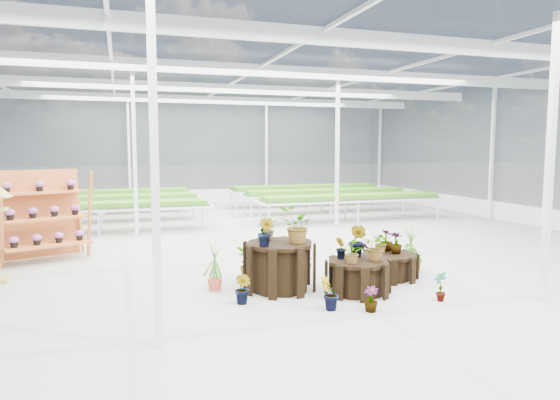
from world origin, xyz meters
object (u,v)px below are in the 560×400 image
object	(u,v)px
plinth_low	(389,266)
plinth_tall	(279,266)
shelf_rack	(43,216)
plinth_mid	(358,277)

from	to	relation	value
plinth_low	plinth_tall	bearing A→B (deg)	-177.40
plinth_tall	shelf_rack	xyz separation A→B (m)	(-4.18, 3.76, 0.57)
plinth_tall	plinth_mid	world-z (taller)	plinth_tall
plinth_low	shelf_rack	world-z (taller)	shelf_rack
plinth_mid	shelf_rack	distance (m)	6.96
plinth_low	shelf_rack	bearing A→B (deg)	150.20
plinth_low	plinth_mid	bearing A→B (deg)	-145.01
plinth_mid	shelf_rack	xyz separation A→B (m)	(-5.38, 4.36, 0.70)
plinth_low	shelf_rack	distance (m)	7.39
shelf_rack	plinth_low	bearing A→B (deg)	-50.96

